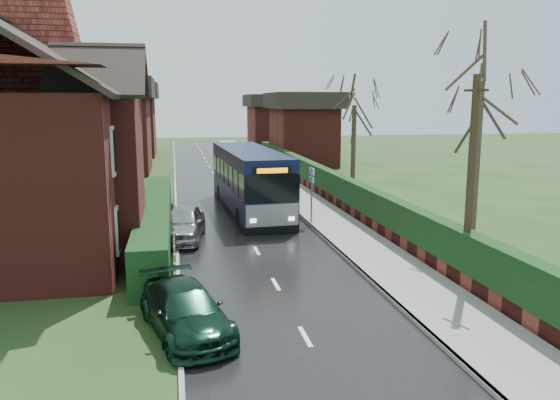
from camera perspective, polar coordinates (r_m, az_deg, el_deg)
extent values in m
plane|color=#344F22|center=(19.47, -1.54, -6.95)|extent=(140.00, 140.00, 0.00)
cube|color=black|center=(29.08, -4.79, -1.15)|extent=(6.00, 100.00, 0.02)
cube|color=slate|center=(29.82, 3.35, -0.73)|extent=(2.50, 100.00, 0.14)
cube|color=gray|center=(29.55, 1.09, -0.81)|extent=(0.12, 100.00, 0.14)
cube|color=gray|center=(28.92, -10.82, -1.28)|extent=(0.12, 100.00, 0.10)
cube|color=black|center=(23.88, -12.84, -1.97)|extent=(1.20, 16.00, 1.60)
cube|color=maroon|center=(30.19, 6.20, -0.19)|extent=(0.30, 50.00, 0.60)
cube|color=black|center=(30.04, 6.24, 1.50)|extent=(0.60, 50.00, 1.20)
cube|color=maroon|center=(24.25, -25.19, 2.76)|extent=(8.00, 14.00, 6.00)
cube|color=maroon|center=(20.68, -17.75, 2.11)|extent=(2.50, 4.00, 6.00)
cube|color=brown|center=(28.00, -22.10, 16.62)|extent=(0.90, 1.40, 2.20)
cube|color=silver|center=(18.91, -16.55, -2.88)|extent=(0.08, 1.20, 1.60)
cube|color=black|center=(18.91, -16.46, -2.88)|extent=(0.03, 0.95, 1.35)
cube|color=silver|center=(18.51, -16.96, 4.98)|extent=(0.08, 1.20, 1.60)
cube|color=black|center=(18.50, -16.87, 4.98)|extent=(0.03, 0.95, 1.35)
cube|color=silver|center=(22.81, -15.63, -0.62)|extent=(0.08, 1.20, 1.60)
cube|color=black|center=(22.81, -15.55, -0.61)|extent=(0.03, 0.95, 1.35)
cube|color=silver|center=(22.48, -15.95, 5.90)|extent=(0.08, 1.20, 1.60)
cube|color=black|center=(22.48, -15.87, 5.91)|extent=(0.03, 0.95, 1.35)
cube|color=silver|center=(26.74, -14.97, 0.98)|extent=(0.08, 1.20, 1.60)
cube|color=black|center=(26.74, -14.91, 0.99)|extent=(0.03, 0.95, 1.35)
cube|color=silver|center=(26.46, -15.24, 6.55)|extent=(0.08, 1.20, 1.60)
cube|color=black|center=(26.46, -15.17, 6.55)|extent=(0.03, 0.95, 1.35)
cube|color=silver|center=(29.21, -14.65, 1.77)|extent=(0.08, 1.20, 1.60)
cube|color=black|center=(29.20, -14.60, 1.77)|extent=(0.03, 0.95, 1.35)
cube|color=silver|center=(28.95, -14.89, 6.86)|extent=(0.08, 1.20, 1.60)
cube|color=black|center=(28.95, -14.83, 6.86)|extent=(0.03, 0.95, 1.35)
cube|color=black|center=(28.87, -3.21, 0.58)|extent=(2.97, 10.87, 1.12)
cube|color=black|center=(28.69, -3.23, 2.84)|extent=(2.99, 10.87, 1.17)
cube|color=black|center=(28.59, -3.25, 4.65)|extent=(2.97, 10.87, 0.65)
cube|color=black|center=(29.00, -3.20, -0.84)|extent=(2.97, 10.87, 0.34)
cube|color=gray|center=(23.74, -0.83, -1.58)|extent=(2.35, 0.23, 0.98)
cube|color=black|center=(23.50, -0.82, 1.21)|extent=(2.20, 0.19, 1.27)
cube|color=black|center=(23.38, -0.83, 3.10)|extent=(1.71, 0.16, 0.34)
cube|color=#FF8C00|center=(23.35, -0.80, 3.09)|extent=(1.35, 0.11, 0.22)
cube|color=black|center=(23.88, -0.82, -3.15)|extent=(2.40, 0.26, 0.29)
cube|color=#FFF2CC|center=(23.55, -2.83, -2.18)|extent=(0.28, 0.06, 0.18)
cube|color=#FFF2CC|center=(23.93, 1.20, -1.97)|extent=(0.28, 0.06, 0.18)
cylinder|color=black|center=(25.43, -4.22, -1.75)|extent=(0.32, 0.95, 0.94)
cylinder|color=black|center=(25.88, 0.62, -1.51)|extent=(0.32, 0.95, 0.94)
cylinder|color=black|center=(32.12, -6.28, 0.76)|extent=(0.32, 0.95, 0.94)
cylinder|color=black|center=(32.48, -2.41, 0.91)|extent=(0.32, 0.95, 0.94)
imported|color=#9E9FA3|center=(23.21, -10.16, -2.44)|extent=(2.29, 4.41, 1.44)
imported|color=black|center=(14.16, -9.87, -11.28)|extent=(2.68, 4.44, 1.20)
imported|color=black|center=(53.48, -5.57, 4.73)|extent=(1.44, 3.71, 1.20)
cylinder|color=slate|center=(25.51, 3.31, 0.36)|extent=(0.08, 0.08, 2.74)
cube|color=white|center=(25.33, 3.34, 2.98)|extent=(0.14, 0.42, 0.31)
cube|color=white|center=(25.39, 3.33, 2.11)|extent=(0.12, 0.37, 0.27)
cylinder|color=black|center=(17.61, 19.26, 1.58)|extent=(0.22, 0.22, 6.56)
cube|color=black|center=(17.43, 19.82, 10.74)|extent=(0.37, 0.82, 0.07)
cylinder|color=#3E3024|center=(23.59, 19.79, 3.60)|extent=(0.31, 0.31, 6.53)
cylinder|color=#33271E|center=(35.07, 7.67, 5.29)|extent=(0.30, 0.30, 5.51)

